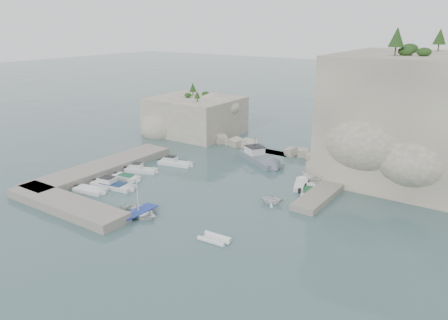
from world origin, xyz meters
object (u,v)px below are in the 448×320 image
Objects in this scene: rowboat at (139,215)px; tender_east_c at (301,187)px; motorboat_d at (113,187)px; tender_east_b at (309,194)px; tender_east_d at (317,182)px; work_boat at (260,162)px; motorboat_b at (141,172)px; tender_east_a at (271,204)px; motorboat_a at (175,165)px; motorboat_c at (127,179)px; motorboat_e at (90,192)px; inflatable_dinghy at (215,240)px.

rowboat reaches higher than tender_east_c.
rowboat is at bearing -33.69° from motorboat_d.
tender_east_d is at bearing -6.69° from tender_east_b.
work_boat reaches higher than rowboat.
motorboat_b is at bearing 44.04° from rowboat.
rowboat is 15.88m from tender_east_a.
motorboat_c is at bearing -112.47° from motorboat_a.
rowboat is (9.11, -4.33, 0.00)m from motorboat_d.
tender_east_a is at bearing 14.02° from motorboat_e.
inflatable_dinghy is at bearing 166.62° from tender_east_d.
motorboat_a is 21.89m from tender_east_b.
tender_east_b is at bearing -44.96° from tender_east_a.
tender_east_b is at bearing -151.55° from tender_east_c.
tender_east_b is 14.38m from work_boat.
tender_east_d is (22.88, 20.08, 0.00)m from motorboat_e.
motorboat_a is 1.72× the size of inflatable_dinghy.
tender_east_d reaches higher than tender_east_c.
motorboat_b is 18.54m from work_boat.
tender_east_b is (22.50, 12.74, 0.00)m from motorboat_d.
motorboat_e is (-1.18, -2.84, 0.00)m from motorboat_d.
tender_east_d is (-0.79, 4.50, 0.00)m from tender_east_b.
motorboat_d is at bearing 89.34° from tender_east_a.
inflatable_dinghy is 1.20× the size of tender_east_a.
motorboat_b is 23.27m from tender_east_c.
tender_east_a is 10.15m from tender_east_d.
motorboat_a and motorboat_b have the same top height.
inflatable_dinghy is 0.68× the size of tender_east_b.
work_boat reaches higher than tender_east_c.
motorboat_e is 30.44m from tender_east_d.
tender_east_b is at bearing 21.26° from motorboat_d.
tender_east_c is 0.49× the size of work_boat.
tender_east_b is 0.50× the size of work_boat.
work_boat is at bearing 52.12° from motorboat_e.
motorboat_e is at bearing 82.06° from rowboat.
tender_east_a is at bearing 162.16° from tender_east_d.
motorboat_e reaches higher than inflatable_dinghy.
motorboat_d reaches higher than rowboat.
motorboat_b is 23.73m from inflatable_dinghy.
motorboat_b is at bearing 87.72° from tender_east_b.
motorboat_a is 0.86× the size of motorboat_d.
tender_east_d is (23.07, 10.63, 0.00)m from motorboat_b.
rowboat is at bearing -75.11° from motorboat_a.
rowboat is at bearing 125.21° from tender_east_b.
tender_east_a reaches higher than tender_east_c.
tender_east_a reaches higher than motorboat_a.
tender_east_d is at bearing 30.20° from motorboat_d.
tender_east_d is at bearing 1.44° from motorboat_a.
inflatable_dinghy is 18.76m from tender_east_c.
motorboat_b is at bearing 106.58° from tender_east_d.
motorboat_e is at bearing -120.70° from motorboat_d.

